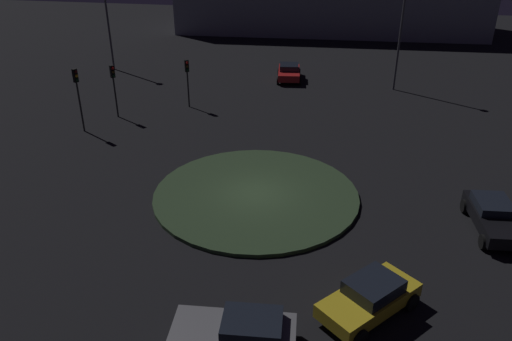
# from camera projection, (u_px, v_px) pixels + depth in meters

# --- Properties ---
(ground_plane) EXTENTS (117.82, 117.82, 0.00)m
(ground_plane) POSITION_uv_depth(u_px,v_px,m) (256.00, 196.00, 26.97)
(ground_plane) COLOR black
(roundabout_island) EXTENTS (10.95, 10.95, 0.20)m
(roundabout_island) POSITION_uv_depth(u_px,v_px,m) (256.00, 195.00, 26.93)
(roundabout_island) COLOR #2D4228
(roundabout_island) RESTS_ON ground_plane
(car_black) EXTENTS (4.48, 2.34, 1.34)m
(car_black) POSITION_uv_depth(u_px,v_px,m) (494.00, 216.00, 23.87)
(car_black) COLOR black
(car_black) RESTS_ON ground_plane
(car_grey) EXTENTS (2.29, 4.40, 1.36)m
(car_grey) POSITION_uv_depth(u_px,v_px,m) (238.00, 332.00, 17.28)
(car_grey) COLOR slate
(car_grey) RESTS_ON ground_plane
(car_red) EXTENTS (4.16, 2.49, 1.41)m
(car_red) POSITION_uv_depth(u_px,v_px,m) (289.00, 72.00, 45.41)
(car_red) COLOR red
(car_red) RESTS_ON ground_plane
(car_yellow) EXTENTS (4.23, 4.03, 1.46)m
(car_yellow) POSITION_uv_depth(u_px,v_px,m) (370.00, 297.00, 18.79)
(car_yellow) COLOR gold
(car_yellow) RESTS_ON ground_plane
(traffic_light_southwest) EXTENTS (0.37, 0.40, 4.42)m
(traffic_light_southwest) POSITION_uv_depth(u_px,v_px,m) (77.00, 88.00, 33.54)
(traffic_light_southwest) COLOR #2D2D2D
(traffic_light_southwest) RESTS_ON ground_plane
(traffic_light_southwest_near) EXTENTS (0.38, 0.39, 3.89)m
(traffic_light_southwest_near) POSITION_uv_depth(u_px,v_px,m) (114.00, 81.00, 36.16)
(traffic_light_southwest_near) COLOR #2D2D2D
(traffic_light_southwest_near) RESTS_ON ground_plane
(traffic_light_southwest_far) EXTENTS (0.40, 0.37, 3.71)m
(traffic_light_southwest_far) POSITION_uv_depth(u_px,v_px,m) (187.00, 74.00, 38.14)
(traffic_light_southwest_far) COLOR #2D2D2D
(traffic_light_southwest_far) RESTS_ON ground_plane
(streetlamp_southwest) EXTENTS (0.58, 0.58, 8.85)m
(streetlamp_southwest) POSITION_uv_depth(u_px,v_px,m) (106.00, 5.00, 46.05)
(streetlamp_southwest) COLOR #4C4C51
(streetlamp_southwest) RESTS_ON ground_plane
(streetlamp_west) EXTENTS (0.51, 0.51, 9.63)m
(streetlamp_west) POSITION_uv_depth(u_px,v_px,m) (403.00, 17.00, 40.43)
(streetlamp_west) COLOR #4C4C51
(streetlamp_west) RESTS_ON ground_plane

